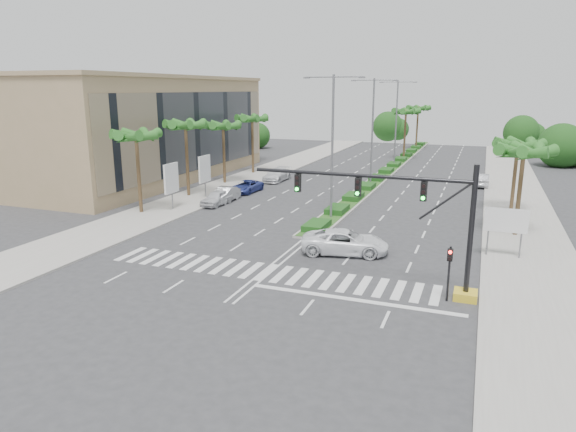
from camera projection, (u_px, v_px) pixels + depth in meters
name	position (u px, v px, depth m)	size (l,w,h in m)	color
ground	(266.00, 272.00, 31.25)	(160.00, 160.00, 0.00)	#333335
footpath_right	(520.00, 218.00, 44.10)	(6.00, 120.00, 0.15)	gray
footpath_left	(209.00, 193.00, 54.62)	(6.00, 120.00, 0.15)	gray
median	(393.00, 168.00, 72.03)	(2.20, 75.00, 0.20)	gray
median_grass	(393.00, 167.00, 72.00)	(1.80, 75.00, 0.04)	#28501B
building	(154.00, 130.00, 62.37)	(12.00, 36.00, 12.00)	tan
signal_gantry	(426.00, 233.00, 27.20)	(12.60, 1.20, 7.20)	gold
pedestrian_signal	(449.00, 265.00, 26.47)	(0.28, 0.36, 3.00)	black
direction_sign	(506.00, 222.00, 33.23)	(2.70, 0.11, 3.40)	slate
billboard_near	(171.00, 179.00, 46.43)	(0.18, 2.10, 4.35)	slate
billboard_far	(205.00, 169.00, 51.87)	(0.18, 2.10, 4.35)	slate
palm_left_near	(136.00, 138.00, 44.41)	(4.57, 4.68, 7.55)	brown
palm_left_mid	(186.00, 128.00, 51.57)	(4.57, 4.68, 7.95)	brown
palm_left_far	(223.00, 128.00, 58.97)	(4.57, 4.68, 7.35)	brown
palm_left_end	(252.00, 121.00, 66.13)	(4.57, 4.68, 7.75)	brown
palm_right_near	(524.00, 155.00, 37.43)	(4.57, 4.68, 7.05)	brown
palm_right_far	(518.00, 147.00, 44.75)	(4.57, 4.68, 6.75)	brown
palm_median_a	(406.00, 113.00, 79.39)	(4.57, 4.68, 8.05)	brown
palm_median_b	(418.00, 110.00, 92.99)	(4.57, 4.68, 8.05)	brown
streetlight_near	(332.00, 139.00, 42.30)	(5.10, 0.25, 12.00)	slate
streetlight_mid	(373.00, 127.00, 56.81)	(5.10, 0.25, 12.00)	slate
streetlight_far	(396.00, 119.00, 71.32)	(5.10, 0.25, 12.00)	slate
car_parked_a	(217.00, 198.00, 49.13)	(1.66, 4.13, 1.41)	silver
car_parked_b	(224.00, 195.00, 50.58)	(1.53, 4.40, 1.45)	#AFB0B4
car_parked_c	(247.00, 186.00, 55.23)	(2.14, 4.65, 1.29)	navy
car_parked_d	(277.00, 175.00, 61.99)	(2.12, 5.21, 1.51)	silver
car_crossing	(345.00, 242.00, 34.65)	(2.70, 5.85, 1.63)	white
car_right	(481.00, 180.00, 58.69)	(1.56, 4.48, 1.48)	#B6B6BB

